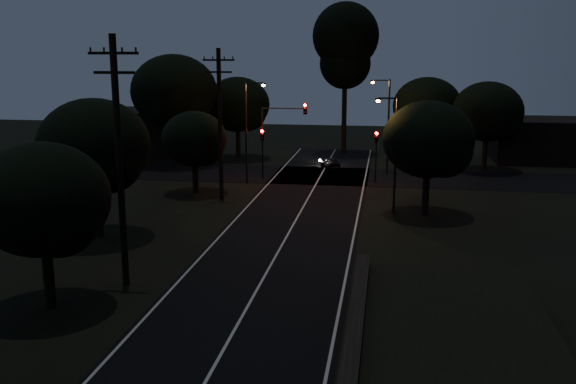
% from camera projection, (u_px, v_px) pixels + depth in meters
% --- Properties ---
extents(road_surface, '(60.00, 70.00, 0.03)m').
position_uv_depth(road_surface, '(304.00, 206.00, 43.61)').
color(road_surface, black).
rests_on(road_surface, ground).
extents(utility_pole_mid, '(2.20, 0.30, 11.00)m').
position_uv_depth(utility_pole_mid, '(119.00, 158.00, 27.73)').
color(utility_pole_mid, black).
rests_on(utility_pole_mid, ground).
extents(utility_pole_far, '(2.20, 0.30, 10.50)m').
position_uv_depth(utility_pole_far, '(220.00, 122.00, 44.19)').
color(utility_pole_far, black).
rests_on(utility_pole_far, ground).
extents(tree_left_b, '(5.37, 5.37, 6.82)m').
position_uv_depth(tree_left_b, '(45.00, 203.00, 25.28)').
color(tree_left_b, black).
rests_on(tree_left_b, ground).
extents(tree_left_c, '(6.18, 6.18, 7.81)m').
position_uv_depth(tree_left_c, '(97.00, 149.00, 35.15)').
color(tree_left_c, black).
rests_on(tree_left_c, ground).
extents(tree_left_d, '(4.77, 4.77, 6.05)m').
position_uv_depth(tree_left_d, '(196.00, 140.00, 46.71)').
color(tree_left_d, black).
rests_on(tree_left_d, ground).
extents(tree_far_nw, '(6.24, 6.24, 7.90)m').
position_uv_depth(tree_far_nw, '(239.00, 106.00, 61.93)').
color(tree_far_nw, black).
rests_on(tree_far_nw, ground).
extents(tree_far_w, '(7.89, 7.89, 10.06)m').
position_uv_depth(tree_far_w, '(176.00, 93.00, 58.48)').
color(tree_far_w, black).
rests_on(tree_far_w, ground).
extents(tree_far_ne, '(6.32, 6.32, 7.99)m').
position_uv_depth(tree_far_ne, '(430.00, 108.00, 59.21)').
color(tree_far_ne, black).
rests_on(tree_far_ne, ground).
extents(tree_far_e, '(6.12, 6.12, 7.76)m').
position_uv_depth(tree_far_e, '(490.00, 113.00, 55.60)').
color(tree_far_e, black).
rests_on(tree_far_e, ground).
extents(tree_right_a, '(5.75, 5.75, 7.31)m').
position_uv_depth(tree_right_a, '(432.00, 142.00, 40.17)').
color(tree_right_a, black).
rests_on(tree_right_a, ground).
extents(tall_pine, '(6.66, 6.66, 15.13)m').
position_uv_depth(tall_pine, '(345.00, 45.00, 64.17)').
color(tall_pine, black).
rests_on(tall_pine, ground).
extents(building_left, '(10.00, 8.00, 4.40)m').
position_uv_depth(building_left, '(139.00, 131.00, 66.30)').
color(building_left, black).
rests_on(building_left, ground).
extents(building_right, '(9.00, 7.00, 4.00)m').
position_uv_depth(building_right, '(541.00, 140.00, 61.29)').
color(building_right, black).
rests_on(building_right, ground).
extents(signal_left, '(0.28, 0.35, 4.10)m').
position_uv_depth(signal_left, '(262.00, 145.00, 52.25)').
color(signal_left, black).
rests_on(signal_left, ground).
extents(signal_right, '(0.28, 0.35, 4.10)m').
position_uv_depth(signal_right, '(376.00, 147.00, 50.87)').
color(signal_right, black).
rests_on(signal_right, ground).
extents(signal_mast, '(3.70, 0.35, 6.25)m').
position_uv_depth(signal_mast, '(283.00, 127.00, 51.68)').
color(signal_mast, black).
rests_on(signal_mast, ground).
extents(streetlight_a, '(1.66, 0.26, 8.00)m').
position_uv_depth(streetlight_a, '(248.00, 125.00, 50.06)').
color(streetlight_a, black).
rests_on(streetlight_a, ground).
extents(streetlight_b, '(1.66, 0.26, 8.00)m').
position_uv_depth(streetlight_b, '(386.00, 119.00, 54.25)').
color(streetlight_b, black).
rests_on(streetlight_b, ground).
extents(streetlight_c, '(1.46, 0.26, 7.50)m').
position_uv_depth(streetlight_c, '(393.00, 147.00, 40.72)').
color(streetlight_c, black).
rests_on(streetlight_c, ground).
extents(car, '(2.21, 3.24, 1.03)m').
position_uv_depth(car, '(330.00, 163.00, 57.32)').
color(car, black).
rests_on(car, ground).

